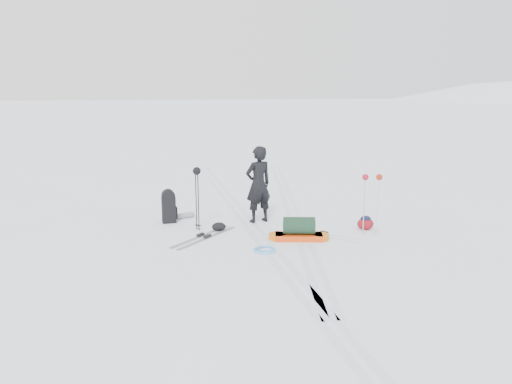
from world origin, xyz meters
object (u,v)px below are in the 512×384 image
Objects in this scene: expedition_rucksack at (171,207)px; skier at (258,185)px; pulk_sled at (299,231)px; ski_poles_black at (197,179)px.

skier is at bearing -16.81° from expedition_rucksack.
pulk_sled is 1.65× the size of expedition_rucksack.
expedition_rucksack reaches higher than pulk_sled.
ski_poles_black is (0.63, -0.81, 0.85)m from expedition_rucksack.
ski_poles_black is at bearing -4.40° from skier.
skier is 1.87m from pulk_sled.
ski_poles_black is at bearing -59.86° from expedition_rucksack.
expedition_rucksack is 0.56× the size of ski_poles_black.
skier reaches higher than pulk_sled.
pulk_sled is 2.65m from ski_poles_black.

